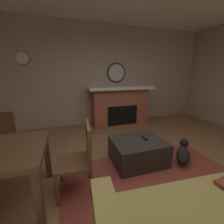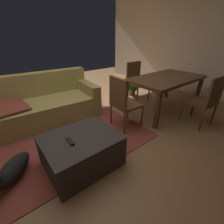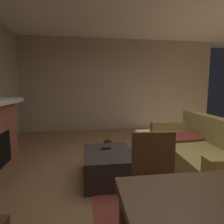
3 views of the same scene
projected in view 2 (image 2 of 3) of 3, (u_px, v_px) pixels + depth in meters
The scene contains 12 objects.
floor at pixel (77, 134), 2.66m from camera, with size 8.56×8.56×0.00m, color olive.
wall_right_window_side at pixel (196, 38), 3.99m from camera, with size 0.12×6.43×2.88m, color beige.
area_rug at pixel (61, 136), 2.58m from camera, with size 2.60×2.00×0.01m, color brown.
couch at pixel (36, 106), 2.95m from camera, with size 2.33×1.10×0.87m.
ottoman_coffee_table at pixel (82, 151), 1.97m from camera, with size 0.88×0.72×0.42m, color #2D2826.
tv_remote at pixel (70, 141), 1.78m from camera, with size 0.05×0.16×0.02m, color black.
dining_table at pixel (166, 81), 3.23m from camera, with size 1.62×0.91×0.74m.
dining_chair_west at pixel (123, 101), 2.63m from camera, with size 0.47×0.47×0.93m.
dining_chair_south at pixel (207, 99), 2.69m from camera, with size 0.47×0.47×0.93m.
dining_chair_north at pixel (136, 79), 3.89m from camera, with size 0.47×0.47×0.93m.
potted_plant at pixel (132, 86), 4.24m from camera, with size 0.34×0.34×0.47m.
small_dog at pixel (11, 170), 1.73m from camera, with size 0.53×0.53×0.30m.
Camera 2 is at (-0.90, -2.10, 1.54)m, focal length 24.79 mm.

